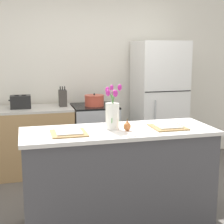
{
  "coord_description": "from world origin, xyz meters",
  "views": [
    {
      "loc": [
        -0.84,
        -2.98,
        1.67
      ],
      "look_at": [
        0.0,
        0.25,
        1.05
      ],
      "focal_mm": 55.0,
      "sensor_mm": 36.0,
      "label": 1
    }
  ],
  "objects": [
    {
      "name": "toaster",
      "position": [
        -0.89,
        1.6,
        0.99
      ],
      "size": [
        0.28,
        0.18,
        0.17
      ],
      "color": "black",
      "rests_on": "back_counter"
    },
    {
      "name": "flower_vase",
      "position": [
        -0.05,
        0.03,
        1.08
      ],
      "size": [
        0.15,
        0.18,
        0.42
      ],
      "color": "silver",
      "rests_on": "kitchen_island"
    },
    {
      "name": "stove_range",
      "position": [
        0.1,
        1.6,
        0.45
      ],
      "size": [
        0.6,
        0.61,
        0.9
      ],
      "color": "#B2B5B7",
      "rests_on": "ground_plane"
    },
    {
      "name": "back_counter",
      "position": [
        -1.06,
        1.6,
        0.45
      ],
      "size": [
        1.68,
        0.6,
        0.9
      ],
      "color": "tan",
      "rests_on": "ground_plane"
    },
    {
      "name": "plate_setting_left",
      "position": [
        -0.47,
        -0.05,
        0.94
      ],
      "size": [
        0.31,
        0.31,
        0.02
      ],
      "color": "olive",
      "rests_on": "kitchen_island"
    },
    {
      "name": "ground_plane",
      "position": [
        0.0,
        0.0,
        0.0
      ],
      "size": [
        10.0,
        10.0,
        0.0
      ],
      "primitive_type": "plane",
      "color": "#59544F"
    },
    {
      "name": "kitchen_island",
      "position": [
        0.0,
        0.0,
        0.47
      ],
      "size": [
        1.8,
        0.66,
        0.93
      ],
      "color": "#4C4C51",
      "rests_on": "ground_plane"
    },
    {
      "name": "back_wall",
      "position": [
        0.0,
        2.0,
        1.35
      ],
      "size": [
        5.2,
        0.08,
        2.7
      ],
      "color": "silver",
      "rests_on": "ground_plane"
    },
    {
      "name": "pear_figurine",
      "position": [
        0.06,
        -0.07,
        0.98
      ],
      "size": [
        0.07,
        0.07,
        0.11
      ],
      "color": "#C66B33",
      "rests_on": "kitchen_island"
    },
    {
      "name": "cooking_pot",
      "position": [
        0.09,
        1.56,
        0.98
      ],
      "size": [
        0.27,
        0.27,
        0.17
      ],
      "color": "#CC4C38",
      "rests_on": "stove_range"
    },
    {
      "name": "refrigerator",
      "position": [
        1.05,
        1.6,
        0.89
      ],
      "size": [
        0.68,
        0.67,
        1.78
      ],
      "color": "white",
      "rests_on": "ground_plane"
    },
    {
      "name": "plate_setting_right",
      "position": [
        0.47,
        -0.05,
        0.94
      ],
      "size": [
        0.31,
        0.31,
        0.02
      ],
      "color": "olive",
      "rests_on": "kitchen_island"
    },
    {
      "name": "knife_block",
      "position": [
        -0.33,
        1.63,
        1.01
      ],
      "size": [
        0.1,
        0.14,
        0.27
      ],
      "color": "#3D3833",
      "rests_on": "back_counter"
    }
  ]
}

